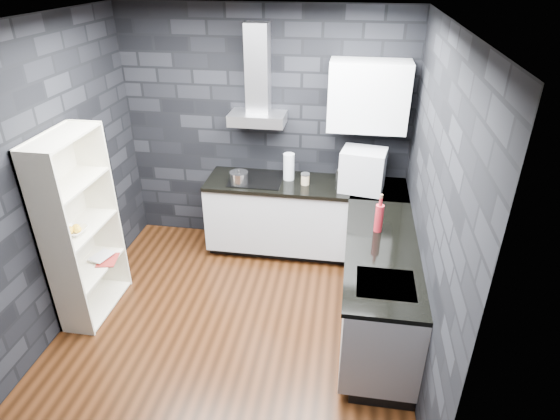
% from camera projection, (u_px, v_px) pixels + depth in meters
% --- Properties ---
extents(ground, '(3.20, 3.20, 0.00)m').
position_uv_depth(ground, '(237.00, 320.00, 4.51)').
color(ground, '#3B1D0C').
extents(ceiling, '(3.20, 3.20, 0.00)m').
position_uv_depth(ceiling, '(220.00, 20.00, 3.22)').
color(ceiling, silver).
extents(wall_back, '(3.20, 0.05, 2.70)m').
position_uv_depth(wall_back, '(266.00, 132.00, 5.28)').
color(wall_back, black).
rests_on(wall_back, ground).
extents(wall_front, '(3.20, 0.05, 2.70)m').
position_uv_depth(wall_front, '(152.00, 332.00, 2.45)').
color(wall_front, black).
rests_on(wall_front, ground).
extents(wall_left, '(0.05, 3.20, 2.70)m').
position_uv_depth(wall_left, '(49.00, 182.00, 4.09)').
color(wall_left, black).
rests_on(wall_left, ground).
extents(wall_right, '(0.05, 3.20, 2.70)m').
position_uv_depth(wall_right, '(432.00, 210.00, 3.64)').
color(wall_right, black).
rests_on(wall_right, ground).
extents(toekick_back, '(2.18, 0.50, 0.10)m').
position_uv_depth(toekick_back, '(304.00, 246.00, 5.58)').
color(toekick_back, black).
rests_on(toekick_back, ground).
extents(toekick_right, '(0.50, 1.78, 0.10)m').
position_uv_depth(toekick_right, '(378.00, 324.00, 4.39)').
color(toekick_right, black).
rests_on(toekick_right, ground).
extents(counter_back_cab, '(2.20, 0.60, 0.76)m').
position_uv_depth(counter_back_cab, '(305.00, 216.00, 5.34)').
color(counter_back_cab, '#B8B8BC').
rests_on(counter_back_cab, ground).
extents(counter_right_cab, '(0.60, 1.80, 0.76)m').
position_uv_depth(counter_right_cab, '(378.00, 287.00, 4.19)').
color(counter_right_cab, '#B8B8BC').
rests_on(counter_right_cab, ground).
extents(counter_back_top, '(2.20, 0.62, 0.04)m').
position_uv_depth(counter_back_top, '(305.00, 185.00, 5.14)').
color(counter_back_top, black).
rests_on(counter_back_top, counter_back_cab).
extents(counter_right_top, '(0.62, 1.80, 0.04)m').
position_uv_depth(counter_right_top, '(382.00, 250.00, 4.00)').
color(counter_right_top, black).
rests_on(counter_right_top, counter_right_cab).
extents(counter_corner_top, '(0.62, 0.62, 0.04)m').
position_uv_depth(counter_corner_top, '(379.00, 189.00, 5.04)').
color(counter_corner_top, black).
rests_on(counter_corner_top, counter_right_cab).
extents(hood_body, '(0.60, 0.34, 0.12)m').
position_uv_depth(hood_body, '(258.00, 119.00, 5.01)').
color(hood_body, silver).
rests_on(hood_body, wall_back).
extents(hood_chimney, '(0.24, 0.20, 0.90)m').
position_uv_depth(hood_chimney, '(258.00, 69.00, 4.83)').
color(hood_chimney, silver).
rests_on(hood_chimney, hood_body).
extents(upper_cabinet, '(0.80, 0.35, 0.70)m').
position_uv_depth(upper_cabinet, '(368.00, 96.00, 4.71)').
color(upper_cabinet, silver).
rests_on(upper_cabinet, wall_back).
extents(cooktop, '(0.58, 0.50, 0.01)m').
position_uv_depth(cooktop, '(257.00, 179.00, 5.21)').
color(cooktop, black).
rests_on(cooktop, counter_back_top).
extents(sink_rim, '(0.44, 0.40, 0.01)m').
position_uv_depth(sink_rim, '(386.00, 284.00, 3.56)').
color(sink_rim, silver).
rests_on(sink_rim, counter_right_top).
extents(pot, '(0.26, 0.26, 0.11)m').
position_uv_depth(pot, '(239.00, 178.00, 5.08)').
color(pot, '#BCBBC0').
rests_on(pot, cooktop).
extents(glass_vase, '(0.16, 0.16, 0.30)m').
position_uv_depth(glass_vase, '(289.00, 167.00, 5.15)').
color(glass_vase, silver).
rests_on(glass_vase, counter_back_top).
extents(storage_jar, '(0.12, 0.12, 0.11)m').
position_uv_depth(storage_jar, '(305.00, 180.00, 5.08)').
color(storage_jar, tan).
rests_on(storage_jar, counter_back_top).
extents(utensil_crock, '(0.10, 0.10, 0.12)m').
position_uv_depth(utensil_crock, '(340.00, 175.00, 5.18)').
color(utensil_crock, '#BCBBC0').
rests_on(utensil_crock, counter_back_top).
extents(appliance_garage, '(0.50, 0.41, 0.45)m').
position_uv_depth(appliance_garage, '(363.00, 170.00, 4.88)').
color(appliance_garage, '#BBBDC3').
rests_on(appliance_garage, counter_back_top).
extents(red_bottle, '(0.08, 0.08, 0.26)m').
position_uv_depth(red_bottle, '(379.00, 218.00, 4.18)').
color(red_bottle, '#A51B25').
rests_on(red_bottle, counter_right_top).
extents(bookshelf, '(0.35, 0.81, 1.80)m').
position_uv_depth(bookshelf, '(81.00, 229.00, 4.26)').
color(bookshelf, silver).
rests_on(bookshelf, ground).
extents(fruit_bowl, '(0.24, 0.24, 0.05)m').
position_uv_depth(fruit_bowl, '(75.00, 231.00, 4.17)').
color(fruit_bowl, white).
rests_on(fruit_bowl, bookshelf).
extents(book_red, '(0.18, 0.06, 0.24)m').
position_uv_depth(book_red, '(96.00, 251.00, 4.53)').
color(book_red, maroon).
rests_on(book_red, bookshelf).
extents(book_second, '(0.16, 0.06, 0.22)m').
position_uv_depth(book_second, '(94.00, 246.00, 4.58)').
color(book_second, '#B2B2B2').
rests_on(book_second, bookshelf).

